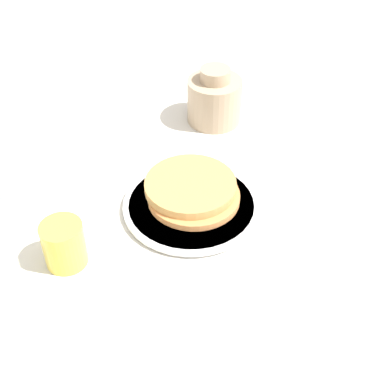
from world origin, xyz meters
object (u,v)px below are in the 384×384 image
cream_jug (214,99)px  water_bottle_near (0,145)px  juice_glass (64,244)px  plate (192,204)px  pancake_stack (193,193)px

cream_jug → water_bottle_near: 0.42m
juice_glass → water_bottle_near: (-0.17, 0.13, 0.05)m
plate → cream_jug: (-0.03, 0.26, 0.04)m
plate → water_bottle_near: (-0.31, -0.04, 0.08)m
juice_glass → cream_jug: (0.12, 0.43, 0.01)m
pancake_stack → juice_glass: juice_glass is taller
water_bottle_near → pancake_stack: bearing=7.1°
cream_jug → water_bottle_near: bearing=-133.4°
plate → water_bottle_near: water_bottle_near is taller
water_bottle_near → plate: bearing=6.7°
pancake_stack → water_bottle_near: bearing=-172.9°
juice_glass → plate: bearing=48.5°
plate → pancake_stack: bearing=81.8°
plate → cream_jug: size_ratio=1.97×
plate → water_bottle_near: 0.33m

